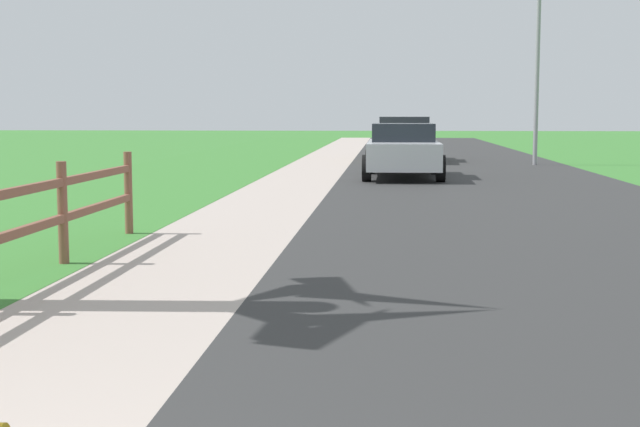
% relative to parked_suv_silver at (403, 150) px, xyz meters
% --- Properties ---
extents(ground_plane, '(120.00, 120.00, 0.00)m').
position_rel_parked_suv_silver_xyz_m(ground_plane, '(-1.63, 3.24, -0.71)').
color(ground_plane, '#397B31').
extents(road_asphalt, '(7.00, 66.00, 0.01)m').
position_rel_parked_suv_silver_xyz_m(road_asphalt, '(1.87, 5.24, -0.70)').
color(road_asphalt, '#303030').
rests_on(road_asphalt, ground).
extents(curb_concrete, '(6.00, 66.00, 0.01)m').
position_rel_parked_suv_silver_xyz_m(curb_concrete, '(-4.63, 5.24, -0.70)').
color(curb_concrete, '#B3A399').
rests_on(curb_concrete, ground).
extents(grass_verge, '(5.00, 66.00, 0.00)m').
position_rel_parked_suv_silver_xyz_m(grass_verge, '(-6.13, 5.24, -0.70)').
color(grass_verge, '#397B31').
rests_on(grass_verge, ground).
extents(parked_suv_silver, '(2.02, 4.55, 1.40)m').
position_rel_parked_suv_silver_xyz_m(parked_suv_silver, '(0.00, 0.00, 0.00)').
color(parked_suv_silver, '#B7BABF').
rests_on(parked_suv_silver, ground).
extents(parked_car_beige, '(2.27, 5.04, 1.54)m').
position_rel_parked_suv_silver_xyz_m(parked_car_beige, '(0.19, 8.14, 0.07)').
color(parked_car_beige, '#C6B793').
rests_on(parked_car_beige, ground).
extents(street_lamp, '(1.17, 0.20, 6.80)m').
position_rel_parked_suv_silver_xyz_m(street_lamp, '(4.44, 6.05, 3.31)').
color(street_lamp, gray).
rests_on(street_lamp, ground).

